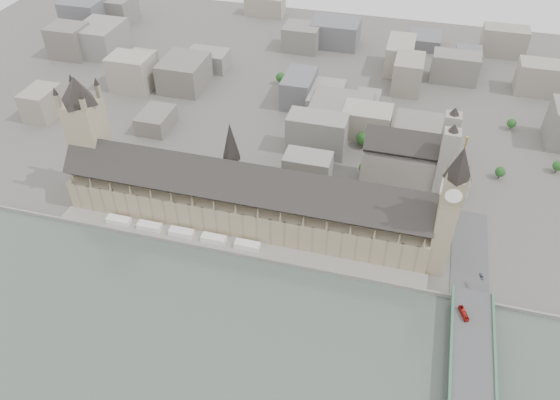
% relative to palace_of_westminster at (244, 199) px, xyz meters
% --- Properties ---
extents(ground, '(900.00, 900.00, 0.00)m').
position_rel_palace_of_westminster_xyz_m(ground, '(0.00, -19.70, -22.71)').
color(ground, '#595651').
rests_on(ground, ground).
extents(embankment_wall, '(600.00, 1.50, 3.00)m').
position_rel_palace_of_westminster_xyz_m(embankment_wall, '(0.00, -34.70, -21.21)').
color(embankment_wall, gray).
rests_on(embankment_wall, ground).
extents(river_terrace, '(270.00, 15.00, 2.00)m').
position_rel_palace_of_westminster_xyz_m(river_terrace, '(0.00, -27.20, -21.71)').
color(river_terrace, gray).
rests_on(river_terrace, ground).
extents(terrace_tents, '(118.00, 7.00, 4.00)m').
position_rel_palace_of_westminster_xyz_m(terrace_tents, '(-40.00, -26.70, -18.71)').
color(terrace_tents, white).
rests_on(terrace_tents, river_terrace).
extents(palace_of_westminster, '(265.00, 40.73, 55.44)m').
position_rel_palace_of_westminster_xyz_m(palace_of_westminster, '(0.00, 0.00, 0.00)').
color(palace_of_westminster, tan).
rests_on(palace_of_westminster, ground).
extents(elizabeth_tower, '(17.00, 17.00, 107.50)m').
position_rel_palace_of_westminster_xyz_m(elizabeth_tower, '(138.00, -11.70, 35.38)').
color(elizabeth_tower, tan).
rests_on(elizabeth_tower, ground).
extents(victoria_tower, '(30.00, 30.00, 100.00)m').
position_rel_palace_of_westminster_xyz_m(victoria_tower, '(-122.00, 6.30, 32.50)').
color(victoria_tower, tan).
rests_on(victoria_tower, ground).
extents(central_tower, '(13.00, 13.00, 48.00)m').
position_rel_palace_of_westminster_xyz_m(central_tower, '(-10.00, 6.30, 35.21)').
color(central_tower, gray).
rests_on(central_tower, ground).
extents(westminster_bridge, '(25.00, 325.00, 10.25)m').
position_rel_palace_of_westminster_xyz_m(westminster_bridge, '(162.00, -107.20, -17.58)').
color(westminster_bridge, '#474749').
rests_on(westminster_bridge, ground).
extents(westminster_abbey, '(68.00, 36.00, 64.00)m').
position_rel_palace_of_westminster_xyz_m(westminster_abbey, '(110.92, 75.30, 2.38)').
color(westminster_abbey, gray).
rests_on(westminster_abbey, ground).
extents(city_skyline_inland, '(720.00, 360.00, 38.00)m').
position_rel_palace_of_westminster_xyz_m(city_skyline_inland, '(0.00, 225.30, -3.71)').
color(city_skyline_inland, gray).
rests_on(city_skyline_inland, ground).
extents(park_trees, '(110.00, 30.00, 15.00)m').
position_rel_palace_of_westminster_xyz_m(park_trees, '(-10.00, 40.30, -15.21)').
color(park_trees, '#1A491B').
rests_on(park_trees, ground).
extents(red_bus_north, '(6.61, 11.27, 3.10)m').
position_rel_palace_of_westminster_xyz_m(red_bus_north, '(156.27, -55.64, -10.91)').
color(red_bus_north, '#A91B13').
rests_on(red_bus_north, westminster_bridge).
extents(car_approach, '(3.63, 5.48, 1.47)m').
position_rel_palace_of_westminster_xyz_m(car_approach, '(167.31, -21.34, -11.72)').
color(car_approach, gray).
rests_on(car_approach, westminster_bridge).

